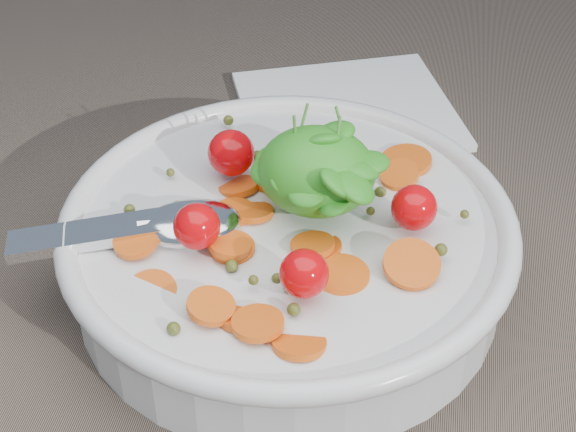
# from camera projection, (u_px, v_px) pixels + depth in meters

# --- Properties ---
(ground) EXTENTS (6.00, 6.00, 0.00)m
(ground) POSITION_uv_depth(u_px,v_px,m) (264.00, 274.00, 0.58)
(ground) COLOR #6B5B4C
(ground) RESTS_ON ground
(bowl) EXTENTS (0.31, 0.28, 0.12)m
(bowl) POSITION_uv_depth(u_px,v_px,m) (288.00, 244.00, 0.55)
(bowl) COLOR silver
(bowl) RESTS_ON ground
(napkin) EXTENTS (0.21, 0.20, 0.01)m
(napkin) POSITION_uv_depth(u_px,v_px,m) (348.00, 110.00, 0.73)
(napkin) COLOR white
(napkin) RESTS_ON ground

